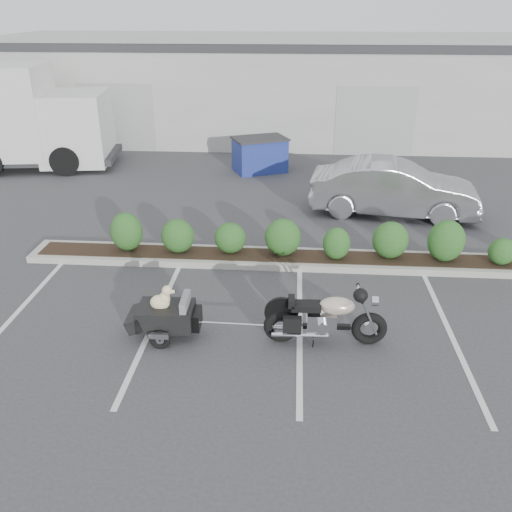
# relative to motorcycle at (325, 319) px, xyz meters

# --- Properties ---
(ground) EXTENTS (90.00, 90.00, 0.00)m
(ground) POSITION_rel_motorcycle_xyz_m (-1.62, 1.01, -0.49)
(ground) COLOR #38383A
(ground) RESTS_ON ground
(planter_kerb) EXTENTS (12.00, 1.00, 0.15)m
(planter_kerb) POSITION_rel_motorcycle_xyz_m (-0.62, 3.21, -0.41)
(planter_kerb) COLOR #9E9E93
(planter_kerb) RESTS_ON ground
(building) EXTENTS (26.00, 10.00, 4.00)m
(building) POSITION_rel_motorcycle_xyz_m (-1.62, 18.01, 1.51)
(building) COLOR #9EA099
(building) RESTS_ON ground
(motorcycle) EXTENTS (2.13, 0.72, 1.23)m
(motorcycle) POSITION_rel_motorcycle_xyz_m (0.00, 0.00, 0.00)
(motorcycle) COLOR black
(motorcycle) RESTS_ON ground
(pet_trailer) EXTENTS (1.70, 0.94, 1.01)m
(pet_trailer) POSITION_rel_motorcycle_xyz_m (-2.78, 0.02, -0.06)
(pet_trailer) COLOR black
(pet_trailer) RESTS_ON ground
(sedan) EXTENTS (4.70, 2.21, 1.49)m
(sedan) POSITION_rel_motorcycle_xyz_m (2.14, 6.52, 0.26)
(sedan) COLOR #AEAEB5
(sedan) RESTS_ON ground
(dumpster) EXTENTS (2.13, 1.85, 1.18)m
(dumpster) POSITION_rel_motorcycle_xyz_m (-1.83, 10.51, 0.11)
(dumpster) COLOR navy
(dumpster) RESTS_ON ground
(delivery_truck) EXTENTS (7.95, 3.57, 3.51)m
(delivery_truck) POSITION_rel_motorcycle_xyz_m (-10.90, 10.40, 1.20)
(delivery_truck) COLOR silver
(delivery_truck) RESTS_ON ground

